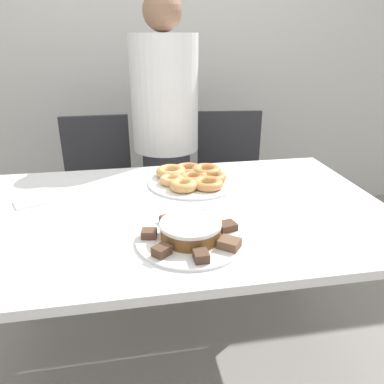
# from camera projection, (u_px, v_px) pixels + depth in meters

# --- Properties ---
(ground_plane) EXTENTS (12.00, 12.00, 0.00)m
(ground_plane) POSITION_uv_depth(u_px,v_px,m) (184.00, 362.00, 1.67)
(ground_plane) COLOR gray
(wall_back) EXTENTS (8.00, 0.05, 2.60)m
(wall_back) POSITION_uv_depth(u_px,v_px,m) (147.00, 43.00, 2.61)
(wall_back) COLOR silver
(wall_back) RESTS_ON ground_plane
(table) EXTENTS (1.52, 0.97, 0.77)m
(table) POSITION_uv_depth(u_px,v_px,m) (182.00, 229.00, 1.41)
(table) COLOR white
(table) RESTS_ON ground_plane
(person_standing) EXTENTS (0.36, 0.36, 1.56)m
(person_standing) POSITION_uv_depth(u_px,v_px,m) (166.00, 139.00, 2.09)
(person_standing) COLOR #383842
(person_standing) RESTS_ON ground_plane
(office_chair_left) EXTENTS (0.44, 0.44, 0.92)m
(office_chair_left) POSITION_uv_depth(u_px,v_px,m) (100.00, 200.00, 2.22)
(office_chair_left) COLOR black
(office_chair_left) RESTS_ON ground_plane
(office_chair_right) EXTENTS (0.49, 0.49, 0.92)m
(office_chair_right) POSITION_uv_depth(u_px,v_px,m) (231.00, 191.00, 2.35)
(office_chair_right) COLOR black
(office_chair_right) RESTS_ON ground_plane
(plate_cake) EXTENTS (0.34, 0.34, 0.01)m
(plate_cake) POSITION_uv_depth(u_px,v_px,m) (191.00, 239.00, 1.16)
(plate_cake) COLOR white
(plate_cake) RESTS_ON table
(plate_donuts) EXTENTS (0.39, 0.39, 0.01)m
(plate_donuts) POSITION_uv_depth(u_px,v_px,m) (193.00, 182.00, 1.60)
(plate_donuts) COLOR white
(plate_donuts) RESTS_ON table
(frosted_cake) EXTENTS (0.19, 0.19, 0.05)m
(frosted_cake) POSITION_uv_depth(u_px,v_px,m) (191.00, 230.00, 1.14)
(frosted_cake) COLOR brown
(frosted_cake) RESTS_ON plate_cake
(lamington_0) EXTENTS (0.07, 0.06, 0.02)m
(lamington_0) POSITION_uv_depth(u_px,v_px,m) (227.00, 226.00, 1.20)
(lamington_0) COLOR #513828
(lamington_0) RESTS_ON plate_cake
(lamington_1) EXTENTS (0.06, 0.06, 0.03)m
(lamington_1) POSITION_uv_depth(u_px,v_px,m) (200.00, 216.00, 1.26)
(lamington_1) COLOR #513828
(lamington_1) RESTS_ON plate_cake
(lamington_2) EXTENTS (0.05, 0.06, 0.02)m
(lamington_2) POSITION_uv_depth(u_px,v_px,m) (167.00, 219.00, 1.24)
(lamington_2) COLOR #513828
(lamington_2) RESTS_ON plate_cake
(lamington_3) EXTENTS (0.05, 0.05, 0.03)m
(lamington_3) POSITION_uv_depth(u_px,v_px,m) (149.00, 234.00, 1.15)
(lamington_3) COLOR brown
(lamington_3) RESTS_ON plate_cake
(lamington_4) EXTENTS (0.06, 0.06, 0.03)m
(lamington_4) POSITION_uv_depth(u_px,v_px,m) (162.00, 251.00, 1.06)
(lamington_4) COLOR #513828
(lamington_4) RESTS_ON plate_cake
(lamington_5) EXTENTS (0.04, 0.05, 0.03)m
(lamington_5) POSITION_uv_depth(u_px,v_px,m) (200.00, 256.00, 1.03)
(lamington_5) COLOR #513828
(lamington_5) RESTS_ON plate_cake
(lamington_6) EXTENTS (0.08, 0.08, 0.03)m
(lamington_6) POSITION_uv_depth(u_px,v_px,m) (229.00, 243.00, 1.10)
(lamington_6) COLOR brown
(lamington_6) RESTS_ON plate_cake
(donut_0) EXTENTS (0.11, 0.11, 0.03)m
(donut_0) POSITION_uv_depth(u_px,v_px,m) (193.00, 178.00, 1.60)
(donut_0) COLOR #C68447
(donut_0) RESTS_ON plate_donuts
(donut_1) EXTENTS (0.13, 0.13, 0.03)m
(donut_1) POSITION_uv_depth(u_px,v_px,m) (188.00, 169.00, 1.69)
(donut_1) COLOR #C68447
(donut_1) RESTS_ON plate_donuts
(donut_2) EXTENTS (0.13, 0.13, 0.04)m
(donut_2) POSITION_uv_depth(u_px,v_px,m) (170.00, 172.00, 1.65)
(donut_2) COLOR tan
(donut_2) RESTS_ON plate_donuts
(donut_3) EXTENTS (0.10, 0.10, 0.03)m
(donut_3) POSITION_uv_depth(u_px,v_px,m) (172.00, 180.00, 1.57)
(donut_3) COLOR #E5AD66
(donut_3) RESTS_ON plate_donuts
(donut_4) EXTENTS (0.11, 0.11, 0.04)m
(donut_4) POSITION_uv_depth(u_px,v_px,m) (184.00, 185.00, 1.50)
(donut_4) COLOR tan
(donut_4) RESTS_ON plate_donuts
(donut_5) EXTENTS (0.13, 0.13, 0.03)m
(donut_5) POSITION_uv_depth(u_px,v_px,m) (208.00, 184.00, 1.52)
(donut_5) COLOR #D18E4C
(donut_5) RESTS_ON plate_donuts
(donut_6) EXTENTS (0.12, 0.12, 0.03)m
(donut_6) POSITION_uv_depth(u_px,v_px,m) (213.00, 177.00, 1.60)
(donut_6) COLOR #C68447
(donut_6) RESTS_ON plate_donuts
(donut_7) EXTENTS (0.13, 0.13, 0.04)m
(donut_7) POSITION_uv_depth(u_px,v_px,m) (206.00, 170.00, 1.67)
(donut_7) COLOR #C68447
(donut_7) RESTS_ON plate_donuts
(napkin) EXTENTS (0.14, 0.13, 0.01)m
(napkin) POSITION_uv_depth(u_px,v_px,m) (30.00, 202.00, 1.41)
(napkin) COLOR white
(napkin) RESTS_ON table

